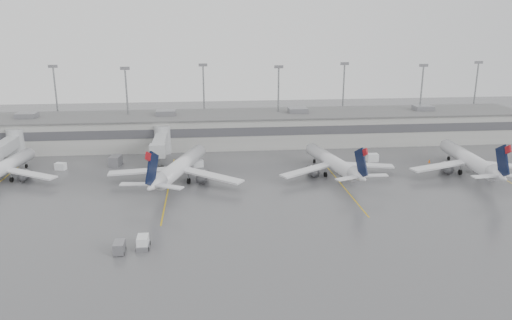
{
  "coord_description": "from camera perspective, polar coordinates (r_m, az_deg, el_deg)",
  "views": [
    {
      "loc": [
        -9.75,
        -72.43,
        32.7
      ],
      "look_at": [
        0.21,
        24.0,
        5.0
      ],
      "focal_mm": 35.0,
      "sensor_mm": 36.0,
      "label": 1
    }
  ],
  "objects": [
    {
      "name": "light_masts",
      "position": [
        138.08,
        -1.8,
        7.33
      ],
      "size": [
        142.4,
        8.0,
        20.6
      ],
      "color": "gray",
      "rests_on": "ground"
    },
    {
      "name": "jet_bridge_left",
      "position": [
        129.94,
        -26.35,
        1.44
      ],
      "size": [
        4.0,
        17.2,
        7.0
      ],
      "color": "#ACAFB2",
      "rests_on": "ground"
    },
    {
      "name": "jet_far_left",
      "position": [
        115.51,
        -27.02,
        -0.83
      ],
      "size": [
        24.77,
        27.96,
        9.08
      ],
      "rotation": [
        0.0,
        0.0,
        -0.15
      ],
      "color": "silver",
      "rests_on": "ground"
    },
    {
      "name": "cone_a",
      "position": [
        124.5,
        -24.79,
        -0.6
      ],
      "size": [
        0.5,
        0.5,
        0.79
      ],
      "primitive_type": "cone",
      "color": "#FF6105",
      "rests_on": "ground"
    },
    {
      "name": "gse_loader",
      "position": [
        118.62,
        -15.76,
        -0.1
      ],
      "size": [
        2.8,
        3.95,
        2.28
      ],
      "primitive_type": "cube",
      "rotation": [
        0.0,
        0.0,
        -0.15
      ],
      "color": "slate",
      "rests_on": "ground"
    },
    {
      "name": "stand_markings",
      "position": [
        102.29,
        -0.12,
        -2.69
      ],
      "size": [
        105.25,
        40.0,
        0.01
      ],
      "color": "gold",
      "rests_on": "ground"
    },
    {
      "name": "cone_b",
      "position": [
        115.02,
        -8.58,
        -0.59
      ],
      "size": [
        0.4,
        0.4,
        0.63
      ],
      "primitive_type": "cone",
      "color": "#FF6105",
      "rests_on": "ground"
    },
    {
      "name": "jet_bridge_right",
      "position": [
        122.09,
        -10.79,
        2.0
      ],
      "size": [
        4.0,
        17.2,
        7.0
      ],
      "color": "#ACAFB2",
      "rests_on": "ground"
    },
    {
      "name": "cone_c",
      "position": [
        116.63,
        8.99,
        -0.35
      ],
      "size": [
        0.45,
        0.45,
        0.71
      ],
      "primitive_type": "cone",
      "color": "#FF6105",
      "rests_on": "ground"
    },
    {
      "name": "cone_d",
      "position": [
        123.71,
        19.2,
        -0.1
      ],
      "size": [
        0.49,
        0.49,
        0.79
      ],
      "primitive_type": "cone",
      "color": "#FF6105",
      "rests_on": "ground"
    },
    {
      "name": "gse_uld_a",
      "position": [
        119.46,
        -21.43,
        -0.68
      ],
      "size": [
        2.53,
        2.01,
        1.57
      ],
      "primitive_type": "cube",
      "rotation": [
        0.0,
        0.0,
        -0.26
      ],
      "color": "white",
      "rests_on": "ground"
    },
    {
      "name": "terminal",
      "position": [
        133.85,
        -1.59,
        3.63
      ],
      "size": [
        152.0,
        17.0,
        9.45
      ],
      "color": "#9C9C97",
      "rests_on": "ground"
    },
    {
      "name": "jet_mid_right",
      "position": [
        107.94,
        8.84,
        -0.25
      ],
      "size": [
        25.58,
        28.94,
        9.45
      ],
      "rotation": [
        0.0,
        0.0,
        0.19
      ],
      "color": "silver",
      "rests_on": "ground"
    },
    {
      "name": "baggage_tug",
      "position": [
        76.15,
        -12.8,
        -9.3
      ],
      "size": [
        1.92,
        2.95,
        1.9
      ],
      "rotation": [
        0.0,
        0.0,
        0.0
      ],
      "color": "white",
      "rests_on": "ground"
    },
    {
      "name": "jet_mid_left",
      "position": [
        103.37,
        -8.82,
        -0.81
      ],
      "size": [
        27.37,
        31.18,
        10.43
      ],
      "rotation": [
        0.0,
        0.0,
        -0.31
      ],
      "color": "silver",
      "rests_on": "ground"
    },
    {
      "name": "baggage_cart",
      "position": [
        75.49,
        -15.35,
        -9.59
      ],
      "size": [
        1.53,
        2.64,
        1.7
      ],
      "rotation": [
        0.0,
        0.0,
        0.0
      ],
      "color": "slate",
      "rests_on": "ground"
    },
    {
      "name": "ground",
      "position": [
        80.06,
        1.63,
        -8.17
      ],
      "size": [
        260.0,
        260.0,
        0.0
      ],
      "primitive_type": "plane",
      "color": "#4C4C4F",
      "rests_on": "ground"
    },
    {
      "name": "jet_far_right",
      "position": [
        117.18,
        23.29,
        0.01
      ],
      "size": [
        27.93,
        31.39,
        10.15
      ],
      "rotation": [
        0.0,
        0.0,
        -0.07
      ],
      "color": "silver",
      "rests_on": "ground"
    },
    {
      "name": "gse_uld_c",
      "position": [
        120.88,
        13.16,
        0.27
      ],
      "size": [
        2.59,
        1.73,
        1.83
      ],
      "primitive_type": "cube",
      "rotation": [
        0.0,
        0.0,
        0.0
      ],
      "color": "white",
      "rests_on": "ground"
    },
    {
      "name": "gse_uld_b",
      "position": [
        114.12,
        -6.64,
        -0.4
      ],
      "size": [
        2.55,
        2.02,
        1.59
      ],
      "primitive_type": "cube",
      "rotation": [
        0.0,
        0.0,
        0.26
      ],
      "color": "white",
      "rests_on": "ground"
    }
  ]
}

